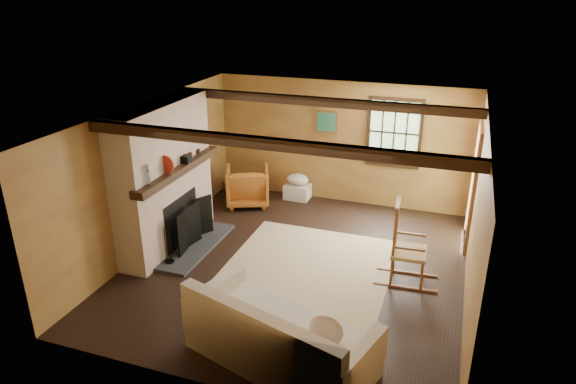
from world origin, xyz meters
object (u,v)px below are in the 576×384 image
at_px(rocking_chair, 406,249).
at_px(laundry_basket, 297,191).
at_px(fireplace, 166,183).
at_px(sofa, 278,341).
at_px(armchair, 248,186).

xyz_separation_m(rocking_chair, laundry_basket, (-2.45, 2.44, -0.38)).
xyz_separation_m(fireplace, rocking_chair, (3.85, 0.11, -0.57)).
xyz_separation_m(fireplace, sofa, (2.72, -2.18, -0.79)).
height_order(fireplace, armchair, fireplace).
distance_m(fireplace, sofa, 3.57).
relative_size(fireplace, rocking_chair, 1.91).
bearing_deg(sofa, laundry_basket, 122.64).
relative_size(fireplace, laundry_basket, 4.80).
relative_size(rocking_chair, laundry_basket, 2.51).
bearing_deg(sofa, fireplace, 158.42).
bearing_deg(fireplace, laundry_basket, 61.18).
bearing_deg(laundry_basket, fireplace, -118.82).
bearing_deg(rocking_chair, fireplace, 88.04).
distance_m(rocking_chair, sofa, 2.56).
relative_size(rocking_chair, sofa, 0.53).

